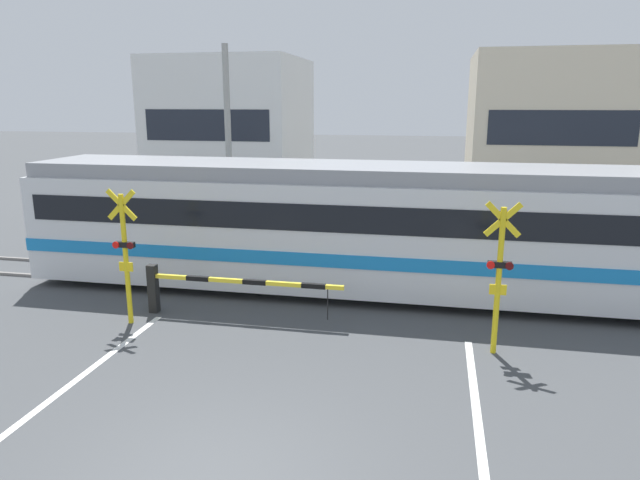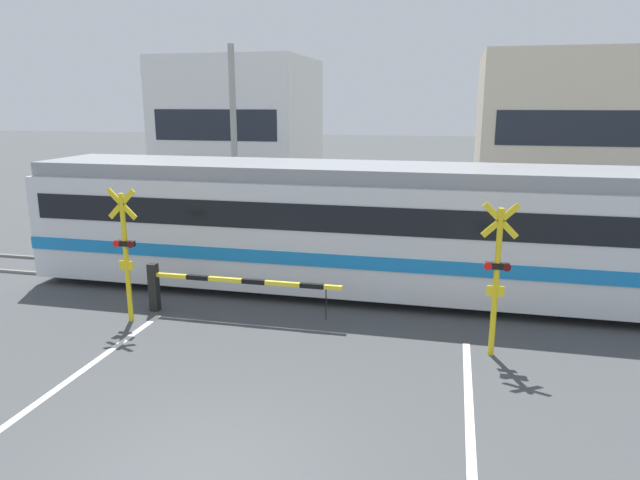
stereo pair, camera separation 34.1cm
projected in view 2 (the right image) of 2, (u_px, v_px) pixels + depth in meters
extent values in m
cube|color=gray|center=(325.00, 295.00, 14.36)|extent=(50.00, 0.10, 0.08)
cube|color=gray|center=(336.00, 279.00, 15.71)|extent=(50.00, 0.10, 0.08)
cube|color=white|center=(8.00, 424.00, 8.67)|extent=(0.14, 9.34, 0.01)
cube|color=silver|center=(357.00, 231.00, 14.53)|extent=(16.94, 2.94, 2.68)
cube|color=gray|center=(358.00, 172.00, 14.17)|extent=(16.77, 2.58, 0.36)
cube|color=#197AC6|center=(357.00, 247.00, 14.62)|extent=(16.96, 2.99, 0.32)
cube|color=black|center=(358.00, 208.00, 14.38)|extent=(16.26, 2.98, 0.64)
cube|color=black|center=(64.00, 196.00, 16.25)|extent=(0.03, 2.06, 0.80)
cylinder|color=black|center=(159.00, 271.00, 15.28)|extent=(0.76, 0.12, 0.76)
cylinder|color=black|center=(183.00, 257.00, 16.64)|extent=(0.76, 0.12, 0.76)
cylinder|color=black|center=(579.00, 300.00, 12.97)|extent=(0.76, 0.12, 0.76)
cylinder|color=black|center=(567.00, 282.00, 14.33)|extent=(0.76, 0.12, 0.76)
cube|color=black|center=(154.00, 287.00, 13.29)|extent=(0.20, 0.20, 1.14)
cube|color=yellow|center=(244.00, 281.00, 12.73)|extent=(4.48, 0.09, 0.09)
cube|color=black|center=(198.00, 278.00, 12.97)|extent=(0.54, 0.10, 0.10)
cube|color=black|center=(253.00, 282.00, 12.68)|extent=(0.54, 0.10, 0.10)
cube|color=black|center=(312.00, 286.00, 12.38)|extent=(0.54, 0.10, 0.10)
cylinder|color=black|center=(326.00, 304.00, 12.41)|extent=(0.02, 0.02, 0.71)
cube|color=black|center=(473.00, 250.00, 16.66)|extent=(0.20, 0.20, 1.14)
cube|color=yellow|center=(397.00, 235.00, 17.08)|extent=(4.48, 0.09, 0.09)
cube|color=black|center=(435.00, 237.00, 16.83)|extent=(0.54, 0.10, 0.10)
cube|color=black|center=(389.00, 235.00, 17.13)|extent=(0.54, 0.10, 0.10)
cube|color=black|center=(345.00, 233.00, 17.42)|extent=(0.54, 0.10, 0.10)
cylinder|color=black|center=(335.00, 245.00, 17.59)|extent=(0.02, 0.02, 0.71)
cylinder|color=yellow|center=(126.00, 259.00, 12.45)|extent=(0.11, 0.11, 2.89)
cube|color=yellow|center=(122.00, 204.00, 12.16)|extent=(0.68, 0.04, 0.68)
cube|color=yellow|center=(122.00, 204.00, 12.16)|extent=(0.68, 0.04, 0.68)
cube|color=black|center=(125.00, 243.00, 12.37)|extent=(0.44, 0.12, 0.12)
cylinder|color=red|center=(116.00, 244.00, 12.33)|extent=(0.15, 0.03, 0.15)
cylinder|color=#4C0C0C|center=(130.00, 245.00, 12.26)|extent=(0.15, 0.03, 0.15)
cube|color=yellow|center=(126.00, 265.00, 12.46)|extent=(0.32, 0.03, 0.20)
cylinder|color=yellow|center=(496.00, 284.00, 10.74)|extent=(0.11, 0.11, 2.89)
cube|color=yellow|center=(501.00, 221.00, 10.46)|extent=(0.68, 0.04, 0.68)
cube|color=yellow|center=(501.00, 221.00, 10.46)|extent=(0.68, 0.04, 0.68)
cube|color=black|center=(497.00, 266.00, 10.66)|extent=(0.44, 0.12, 0.12)
cylinder|color=red|center=(488.00, 266.00, 10.63)|extent=(0.15, 0.03, 0.15)
cylinder|color=#4C0C0C|center=(507.00, 268.00, 10.55)|extent=(0.15, 0.03, 0.15)
cube|color=yellow|center=(495.00, 291.00, 10.76)|extent=(0.32, 0.03, 0.20)
cylinder|color=#23232D|center=(366.00, 231.00, 19.72)|extent=(0.13, 0.13, 0.84)
cylinder|color=#23232D|center=(370.00, 232.00, 19.69)|extent=(0.13, 0.13, 0.84)
cube|color=#386647|center=(368.00, 210.00, 19.53)|extent=(0.38, 0.22, 0.67)
sphere|color=tan|center=(369.00, 197.00, 19.42)|extent=(0.23, 0.23, 0.23)
cube|color=white|center=(241.00, 130.00, 28.62)|extent=(6.93, 6.53, 6.87)
cube|color=#1E232D|center=(215.00, 125.00, 25.44)|extent=(5.82, 0.03, 1.37)
cube|color=beige|center=(556.00, 133.00, 25.35)|extent=(6.71, 6.53, 6.89)
cube|color=#1E232D|center=(571.00, 128.00, 22.17)|extent=(5.64, 0.03, 1.38)
cylinder|color=gray|center=(234.00, 143.00, 20.20)|extent=(0.22, 0.22, 6.72)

